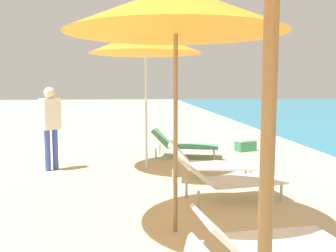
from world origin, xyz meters
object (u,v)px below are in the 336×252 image
(lounger_farthest_shoreside, at_px, (184,144))
(person_walking_near, at_px, (50,120))
(cooler_box, at_px, (245,145))
(umbrella_second, at_px, (176,10))
(lounger_second_shoreside, at_px, (230,179))
(lounger_second_inland, at_px, (267,242))
(lounger_farthest_inland, at_px, (208,162))
(umbrella_farthest, at_px, (146,42))

(lounger_farthest_shoreside, distance_m, person_walking_near, 3.05)
(person_walking_near, relative_size, cooler_box, 2.86)
(umbrella_second, xyz_separation_m, lounger_second_shoreside, (0.93, 1.12, -2.18))
(lounger_second_inland, xyz_separation_m, lounger_farthest_inland, (0.12, 3.29, 0.04))
(lounger_farthest_shoreside, distance_m, lounger_farthest_inland, 2.20)
(umbrella_second, relative_size, lounger_second_inland, 2.02)
(lounger_second_shoreside, xyz_separation_m, cooler_box, (1.43, 3.98, -0.17))
(cooler_box, bearing_deg, lounger_farthest_inland, -118.26)
(lounger_second_shoreside, relative_size, cooler_box, 2.81)
(lounger_farthest_shoreside, height_order, person_walking_near, person_walking_near)
(lounger_second_inland, xyz_separation_m, person_walking_near, (-2.80, 4.41, 0.71))
(umbrella_farthest, relative_size, cooler_box, 4.87)
(umbrella_farthest, bearing_deg, cooler_box, 35.22)
(lounger_farthest_shoreside, xyz_separation_m, cooler_box, (1.67, 0.65, -0.16))
(lounger_farthest_inland, bearing_deg, umbrella_farthest, 144.53)
(cooler_box, bearing_deg, lounger_second_inland, -105.05)
(lounger_second_inland, height_order, umbrella_farthest, umbrella_farthest)
(umbrella_farthest, bearing_deg, lounger_second_shoreside, -61.97)
(lounger_second_inland, xyz_separation_m, cooler_box, (1.65, 6.14, -0.14))
(umbrella_second, distance_m, person_walking_near, 4.24)
(lounger_second_shoreside, relative_size, lounger_farthest_inland, 1.02)
(umbrella_second, xyz_separation_m, person_walking_near, (-2.09, 3.37, -1.51))
(umbrella_second, xyz_separation_m, cooler_box, (2.36, 5.09, -2.35))
(lounger_second_shoreside, distance_m, cooler_box, 4.23)
(lounger_second_inland, height_order, cooler_box, lounger_second_inland)
(lounger_farthest_inland, xyz_separation_m, cooler_box, (1.53, 2.84, -0.18))
(lounger_farthest_shoreside, bearing_deg, person_walking_near, -145.82)
(lounger_farthest_shoreside, height_order, lounger_farthest_inland, lounger_farthest_inland)
(umbrella_farthest, bearing_deg, lounger_farthest_shoreside, 52.36)
(lounger_second_shoreside, height_order, lounger_farthest_shoreside, lounger_farthest_shoreside)
(umbrella_second, height_order, umbrella_farthest, umbrella_second)
(umbrella_second, distance_m, cooler_box, 6.09)
(lounger_second_shoreside, bearing_deg, lounger_farthest_shoreside, 83.98)
(umbrella_second, height_order, lounger_farthest_shoreside, umbrella_second)
(cooler_box, bearing_deg, lounger_farthest_shoreside, -158.86)
(lounger_second_shoreside, xyz_separation_m, lounger_farthest_shoreside, (-0.24, 3.33, -0.00))
(lounger_second_shoreside, bearing_deg, lounger_farthest_inland, 84.81)
(lounger_farthest_inland, distance_m, cooler_box, 3.23)
(umbrella_second, height_order, cooler_box, umbrella_second)
(umbrella_second, xyz_separation_m, lounger_second_inland, (0.71, -1.04, -2.21))
(lounger_second_inland, relative_size, lounger_farthest_inland, 0.89)
(lounger_farthest_inland, bearing_deg, cooler_box, 70.59)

